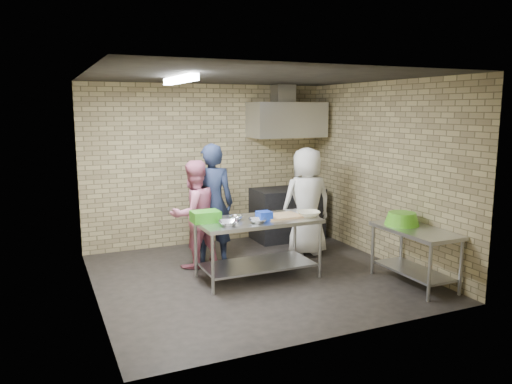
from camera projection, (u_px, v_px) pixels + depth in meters
floor at (255, 277)px, 6.83m from camera, size 4.20×4.20×0.00m
ceiling at (255, 77)px, 6.38m from camera, size 4.20×4.20×0.00m
back_wall at (208, 165)px, 8.41m from camera, size 4.20×0.06×2.70m
front_wall at (338, 207)px, 4.80m from camera, size 4.20×0.06×2.70m
left_wall at (91, 190)px, 5.77m from camera, size 0.06×4.00×2.70m
right_wall at (383, 172)px, 7.44m from camera, size 0.06×4.00×2.70m
prep_table at (258, 248)px, 6.75m from camera, size 1.64×0.82×0.82m
side_counter at (414, 256)px, 6.49m from camera, size 0.60×1.20×0.75m
stove at (287, 214)px, 8.78m from camera, size 1.20×0.70×0.90m
range_hood at (287, 120)px, 8.55m from camera, size 1.30×0.60×0.60m
hood_duct at (283, 94)px, 8.61m from camera, size 0.35×0.30×0.30m
wall_shelf at (297, 130)px, 8.87m from camera, size 0.80×0.20×0.04m
fluorescent_fixture at (180, 80)px, 5.99m from camera, size 0.10×1.25×0.08m
green_crate at (205, 216)px, 6.50m from camera, size 0.36×0.27×0.15m
blue_tub at (264, 216)px, 6.60m from camera, size 0.18×0.18×0.12m
cutting_board at (281, 216)px, 6.80m from camera, size 0.50×0.38×0.03m
mixing_bowl_a at (228, 223)px, 6.29m from camera, size 0.31×0.31×0.06m
mixing_bowl_b at (236, 218)px, 6.60m from camera, size 0.24×0.24×0.06m
mixing_bowl_c at (258, 221)px, 6.44m from camera, size 0.29×0.29×0.06m
ceramic_bowl at (308, 214)px, 6.82m from camera, size 0.38×0.38×0.08m
green_basin at (402, 219)px, 6.63m from camera, size 0.46×0.46×0.17m
bottle_red at (284, 124)px, 8.75m from camera, size 0.07×0.07×0.18m
bottle_green at (304, 124)px, 8.92m from camera, size 0.06×0.06×0.15m
man_navy at (212, 204)px, 7.35m from camera, size 0.76×0.62×1.80m
woman_pink at (194, 214)px, 7.16m from camera, size 0.90×0.79×1.57m
woman_white at (307, 202)px, 7.75m from camera, size 0.87×0.60×1.70m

